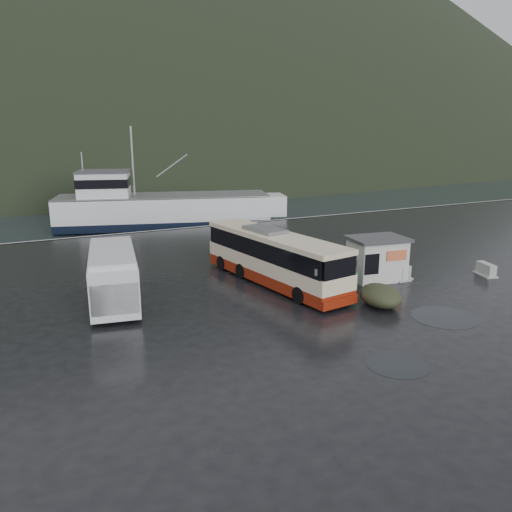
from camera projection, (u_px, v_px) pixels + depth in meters
name	position (u px, v px, depth m)	size (l,w,h in m)	color
ground	(281.00, 295.00, 26.45)	(160.00, 160.00, 0.00)	black
harbor_water	(66.00, 165.00, 122.37)	(300.00, 180.00, 0.02)	black
quay_edge	(172.00, 229.00, 43.89)	(160.00, 0.60, 1.50)	#999993
headland	(59.00, 147.00, 248.67)	(780.00, 540.00, 570.00)	black
coach_bus	(274.00, 283.00, 28.63)	(2.79, 10.97, 3.10)	beige
white_van	(115.00, 303.00, 25.35)	(2.31, 6.72, 2.81)	silver
waste_bin_left	(307.00, 295.00, 26.54)	(1.12, 1.12, 1.57)	#157731
waste_bin_right	(345.00, 290.00, 27.37)	(0.99, 0.99, 1.37)	#157731
dome_tent	(380.00, 306.00, 24.95)	(1.91, 2.67, 1.05)	#2D311D
ticket_kiosk	(375.00, 279.00, 29.34)	(3.22, 2.44, 2.52)	beige
jersey_barrier_a	(396.00, 278.00, 29.47)	(0.85, 1.70, 0.85)	#999993
jersey_barrier_b	(398.00, 277.00, 29.78)	(0.84, 1.68, 0.84)	#999993
jersey_barrier_c	(485.00, 275.00, 30.10)	(0.75, 1.49, 0.75)	#999993
fishing_trawler	(164.00, 213.00, 52.33)	(25.57, 5.61, 10.23)	silver
puddles	(398.00, 304.00, 25.14)	(10.45, 16.93, 0.01)	black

